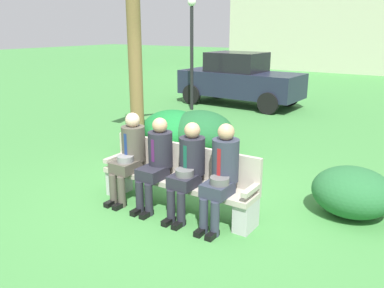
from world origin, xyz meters
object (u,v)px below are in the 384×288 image
object	(u,v)px
seated_man_centerright	(188,166)
shrub_near_bench	(200,132)
parked_car_near	(239,79)
street_lamp	(192,42)
shrub_far_lawn	(173,130)
seated_man_leftmost	(129,153)
shrub_mid_lawn	(352,192)
seated_man_rightmost	(222,171)
park_bench	(179,178)
seated_man_centerleft	(156,159)

from	to	relation	value
seated_man_centerright	shrub_near_bench	bearing A→B (deg)	118.93
parked_car_near	street_lamp	world-z (taller)	street_lamp
shrub_far_lawn	seated_man_centerright	bearing A→B (deg)	-50.34
seated_man_leftmost	shrub_near_bench	xyz separation A→B (m)	(-0.36, 2.49, -0.29)
seated_man_centerright	shrub_far_lawn	xyz separation A→B (m)	(-1.93, 2.33, -0.29)
shrub_mid_lawn	parked_car_near	size ratio (longest dim) A/B	0.27
shrub_near_bench	street_lamp	bearing A→B (deg)	125.50
seated_man_rightmost	park_bench	bearing A→B (deg)	169.94
park_bench	shrub_near_bench	xyz separation A→B (m)	(-1.12, 2.35, -0.01)
shrub_near_bench	parked_car_near	distance (m)	5.33
seated_man_rightmost	shrub_mid_lawn	bearing A→B (deg)	42.53
seated_man_rightmost	street_lamp	bearing A→B (deg)	126.12
seated_man_leftmost	seated_man_centerright	bearing A→B (deg)	-0.06
seated_man_centerleft	seated_man_centerright	world-z (taller)	seated_man_centerright
seated_man_leftmost	seated_man_centerright	distance (m)	1.02
seated_man_leftmost	shrub_near_bench	size ratio (longest dim) A/B	0.93
park_bench	seated_man_leftmost	world-z (taller)	seated_man_leftmost
seated_man_leftmost	parked_car_near	xyz separation A→B (m)	(-2.04, 7.53, 0.12)
seated_man_leftmost	seated_man_centerright	xyz separation A→B (m)	(1.02, -0.00, -0.00)
seated_man_centerright	seated_man_rightmost	distance (m)	0.50
seated_man_leftmost	shrub_far_lawn	xyz separation A→B (m)	(-0.91, 2.33, -0.30)
shrub_mid_lawn	seated_man_leftmost	bearing A→B (deg)	-156.76
seated_man_centerright	seated_man_rightmost	world-z (taller)	seated_man_rightmost
seated_man_leftmost	seated_man_rightmost	xyz separation A→B (m)	(1.52, 0.00, 0.02)
street_lamp	seated_man_centerright	bearing A→B (deg)	-57.09
park_bench	seated_man_centerleft	world-z (taller)	seated_man_centerleft
seated_man_leftmost	shrub_near_bench	bearing A→B (deg)	98.14
seated_man_centerleft	parked_car_near	distance (m)	7.94
park_bench	shrub_far_lawn	distance (m)	2.76
seated_man_centerleft	shrub_far_lawn	bearing A→B (deg)	121.08
parked_car_near	seated_man_rightmost	bearing A→B (deg)	-64.71
shrub_near_bench	shrub_mid_lawn	distance (m)	3.45
parked_car_near	street_lamp	xyz separation A→B (m)	(-0.87, -1.47, 1.18)
seated_man_leftmost	seated_man_centerleft	world-z (taller)	seated_man_leftmost
shrub_mid_lawn	shrub_far_lawn	bearing A→B (deg)	163.59
parked_car_near	seated_man_centerleft	bearing A→B (deg)	-71.43
seated_man_leftmost	shrub_near_bench	distance (m)	2.53
park_bench	shrub_far_lawn	world-z (taller)	park_bench
seated_man_leftmost	shrub_near_bench	world-z (taller)	seated_man_leftmost
seated_man_centerleft	seated_man_centerright	bearing A→B (deg)	-0.60
seated_man_leftmost	parked_car_near	size ratio (longest dim) A/B	0.32
shrub_far_lawn	street_lamp	xyz separation A→B (m)	(-2.00, 3.74, 1.60)
seated_man_centerleft	street_lamp	size ratio (longest dim) A/B	0.39
seated_man_centerleft	street_lamp	xyz separation A→B (m)	(-3.40, 6.06, 1.31)
shrub_near_bench	shrub_far_lawn	xyz separation A→B (m)	(-0.55, -0.16, -0.01)
street_lamp	seated_man_centerleft	bearing A→B (deg)	-60.74
seated_man_leftmost	shrub_mid_lawn	xyz separation A→B (m)	(2.85, 1.22, -0.38)
park_bench	street_lamp	xyz separation A→B (m)	(-3.67, 5.93, 1.58)
seated_man_leftmost	shrub_far_lawn	world-z (taller)	seated_man_leftmost
shrub_mid_lawn	street_lamp	bearing A→B (deg)	139.90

